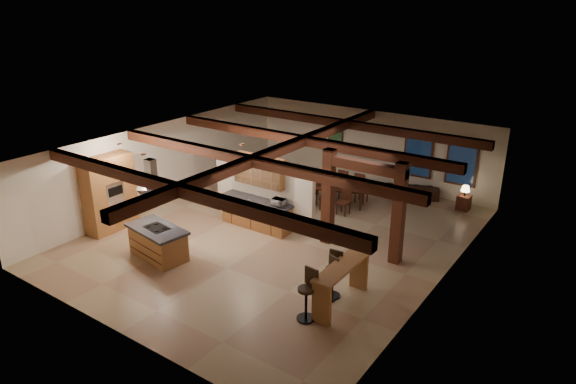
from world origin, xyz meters
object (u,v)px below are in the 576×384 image
object	(u,v)px
bar_counter	(342,278)
sofa	(413,190)
kitchen_island	(158,242)
dining_table	(336,195)

from	to	relation	value
bar_counter	sofa	bearing A→B (deg)	99.82
kitchen_island	sofa	xyz separation A→B (m)	(4.10, 8.57, -0.18)
kitchen_island	dining_table	size ratio (longest dim) A/B	0.97
kitchen_island	sofa	size ratio (longest dim) A/B	1.05
kitchen_island	bar_counter	world-z (taller)	bar_counter
dining_table	bar_counter	xyz separation A→B (m)	(3.31, -5.51, 0.36)
dining_table	bar_counter	distance (m)	6.44
dining_table	bar_counter	bearing A→B (deg)	-80.03
kitchen_island	bar_counter	distance (m)	5.51
kitchen_island	bar_counter	bearing A→B (deg)	8.69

